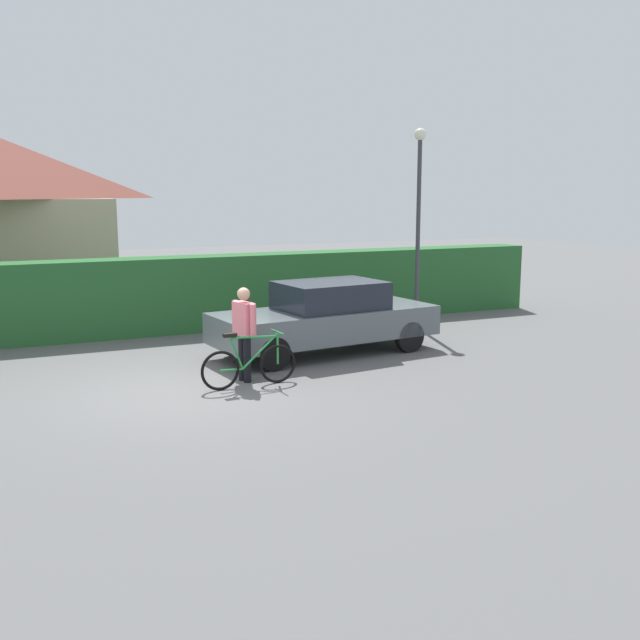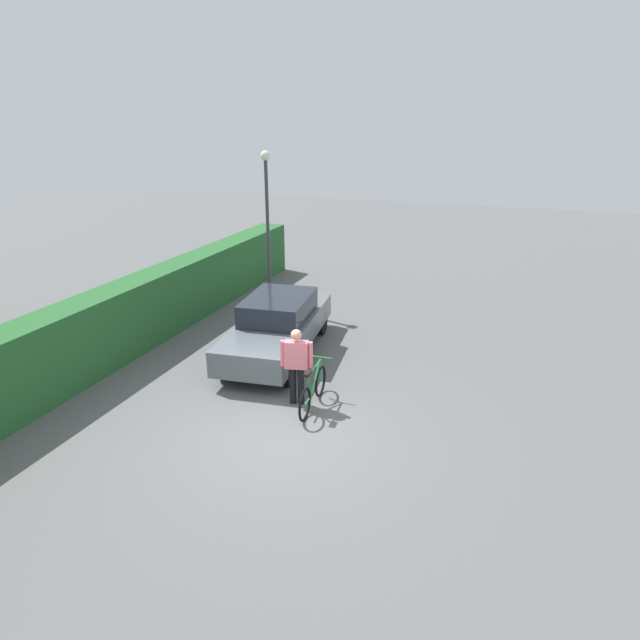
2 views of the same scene
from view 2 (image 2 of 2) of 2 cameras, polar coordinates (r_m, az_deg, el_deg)
name	(u,v)px [view 2 (image 2 of 2)]	position (r m, az deg, el deg)	size (l,w,h in m)	color
ground_plane	(282,433)	(10.24, -4.01, -11.83)	(60.00, 60.00, 0.00)	#595959
hedge_row	(59,352)	(12.64, -25.77, -3.02)	(21.27, 0.90, 1.72)	#265C2B
parked_car_near	(278,325)	(13.21, -4.47, -0.54)	(4.68, 2.17, 1.44)	slate
bicycle	(313,390)	(10.87, -0.75, -7.43)	(1.69, 0.50, 0.93)	black
person_rider	(297,361)	(10.77, -2.48, -4.36)	(0.29, 0.64, 1.62)	black
street_lamp	(267,210)	(16.10, -5.58, 11.41)	(0.28, 0.28, 4.62)	#38383D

